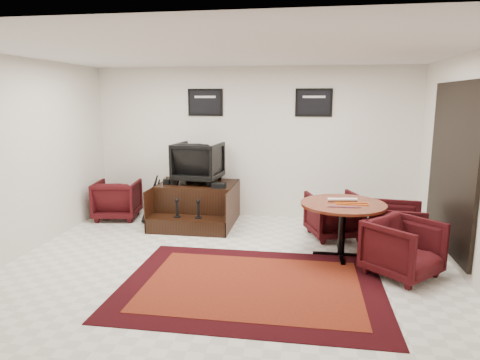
# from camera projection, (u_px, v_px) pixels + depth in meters

# --- Properties ---
(ground) EXTENTS (6.00, 6.00, 0.00)m
(ground) POSITION_uv_depth(u_px,v_px,m) (229.00, 264.00, 5.84)
(ground) COLOR white
(ground) RESTS_ON ground
(room_shell) EXTENTS (6.02, 5.02, 2.81)m
(room_shell) POSITION_uv_depth(u_px,v_px,m) (261.00, 133.00, 5.56)
(room_shell) COLOR silver
(room_shell) RESTS_ON ground
(area_rug) EXTENTS (3.13, 2.35, 0.01)m
(area_rug) POSITION_uv_depth(u_px,v_px,m) (252.00, 285.00, 5.16)
(area_rug) COLOR black
(area_rug) RESTS_ON ground
(shine_podium) EXTENTS (1.38, 1.42, 0.71)m
(shine_podium) POSITION_uv_depth(u_px,v_px,m) (197.00, 205.00, 7.75)
(shine_podium) COLOR black
(shine_podium) RESTS_ON ground
(shine_chair) EXTENTS (0.86, 0.82, 0.82)m
(shine_chair) POSITION_uv_depth(u_px,v_px,m) (198.00, 160.00, 7.74)
(shine_chair) COLOR black
(shine_chair) RESTS_ON shine_podium
(shoes_pair) EXTENTS (0.27, 0.32, 0.10)m
(shoes_pair) POSITION_uv_depth(u_px,v_px,m) (170.00, 181.00, 7.70)
(shoes_pair) COLOR black
(shoes_pair) RESTS_ON shine_podium
(polish_kit) EXTENTS (0.24, 0.18, 0.08)m
(polish_kit) POSITION_uv_depth(u_px,v_px,m) (219.00, 186.00, 7.33)
(polish_kit) COLOR black
(polish_kit) RESTS_ON shine_podium
(umbrella_black) EXTENTS (0.34, 0.13, 0.92)m
(umbrella_black) POSITION_uv_depth(u_px,v_px,m) (151.00, 199.00, 7.64)
(umbrella_black) COLOR black
(umbrella_black) RESTS_ON ground
(umbrella_hooked) EXTENTS (0.31, 0.11, 0.82)m
(umbrella_hooked) POSITION_uv_depth(u_px,v_px,m) (154.00, 200.00, 7.78)
(umbrella_hooked) COLOR black
(umbrella_hooked) RESTS_ON ground
(armchair_side) EXTENTS (0.87, 0.83, 0.79)m
(armchair_side) POSITION_uv_depth(u_px,v_px,m) (117.00, 198.00, 8.00)
(armchair_side) COLOR black
(armchair_side) RESTS_ON ground
(meeting_table) EXTENTS (1.19, 1.19, 0.78)m
(meeting_table) POSITION_uv_depth(u_px,v_px,m) (343.00, 209.00, 6.02)
(meeting_table) COLOR #4A170A
(meeting_table) RESTS_ON ground
(table_chair_back) EXTENTS (0.97, 0.94, 0.80)m
(table_chair_back) POSITION_uv_depth(u_px,v_px,m) (334.00, 213.00, 6.91)
(table_chair_back) COLOR black
(table_chair_back) RESTS_ON ground
(table_chair_window) EXTENTS (0.80, 0.84, 0.78)m
(table_chair_window) POSITION_uv_depth(u_px,v_px,m) (396.00, 225.00, 6.31)
(table_chair_window) COLOR black
(table_chair_window) RESTS_ON ground
(table_chair_corner) EXTENTS (1.07, 1.07, 0.80)m
(table_chair_corner) POSITION_uv_depth(u_px,v_px,m) (403.00, 245.00, 5.38)
(table_chair_corner) COLOR black
(table_chair_corner) RESTS_ON ground
(paper_roll) EXTENTS (0.42, 0.11, 0.05)m
(paper_roll) POSITION_uv_depth(u_px,v_px,m) (342.00, 200.00, 6.10)
(paper_roll) COLOR silver
(paper_roll) RESTS_ON meeting_table
(table_clutter) EXTENTS (0.57, 0.32, 0.01)m
(table_clutter) POSITION_uv_depth(u_px,v_px,m) (350.00, 204.00, 5.91)
(table_clutter) COLOR #E1610C
(table_clutter) RESTS_ON meeting_table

